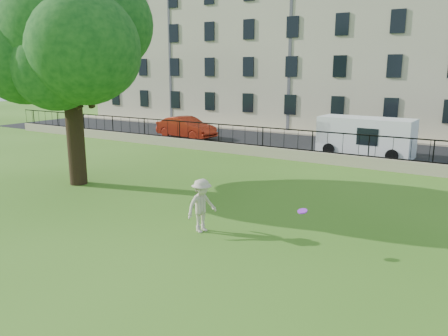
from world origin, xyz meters
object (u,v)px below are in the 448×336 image
Objects in this scene: frisbee at (302,211)px; white_van at (366,137)px; tree at (67,36)px; man at (202,206)px; red_sedan at (186,128)px.

frisbee is 0.05× the size of white_van.
tree is at bearing -121.85° from white_van.
man is at bearing -175.37° from frisbee.
tree reaches higher than man.
tree reaches higher than white_van.
red_sedan is (-11.82, 15.27, -0.06)m from man.
man reaches higher than red_sedan.
red_sedan is 0.89× the size of white_van.
man is at bearing -135.90° from red_sedan.
man is 6.23× the size of frisbee.
frisbee is (3.17, 0.26, 0.30)m from man.
frisbee is 21.22m from red_sedan.
red_sedan is (-14.98, 15.02, -0.36)m from frisbee.
white_van is (-2.00, 15.02, -0.02)m from frisbee.
tree is 1.81× the size of white_van.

